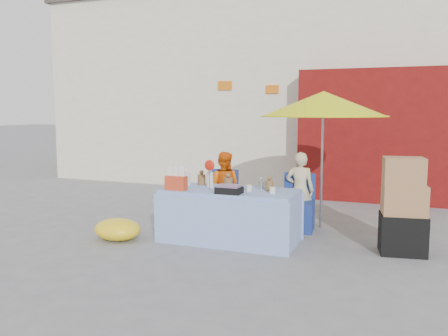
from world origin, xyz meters
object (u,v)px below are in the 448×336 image
at_px(umbrella, 323,104).
at_px(box_stack, 403,210).
at_px(vendor_orange, 224,187).
at_px(chair_right, 297,214).
at_px(market_table, 229,215).
at_px(chair_left, 220,207).
at_px(vendor_beige, 300,190).

relative_size(umbrella, box_stack, 1.70).
relative_size(vendor_orange, umbrella, 0.55).
bearing_deg(chair_right, umbrella, 38.48).
xyz_separation_m(market_table, umbrella, (1.05, 1.21, 1.52)).
height_order(chair_left, box_stack, box_stack).
distance_m(vendor_orange, vendor_beige, 1.25).
distance_m(chair_left, box_stack, 2.84).
distance_m(chair_left, vendor_beige, 1.30).
xyz_separation_m(umbrella, box_stack, (1.19, -0.94, -1.33)).
bearing_deg(chair_right, chair_left, 175.15).
bearing_deg(vendor_orange, chair_right, 169.01).
relative_size(market_table, umbrella, 0.90).
height_order(chair_left, umbrella, umbrella).
distance_m(chair_left, vendor_orange, 0.34).
xyz_separation_m(vendor_orange, umbrella, (1.55, 0.15, 1.32)).
bearing_deg(chair_left, market_table, -66.43).
bearing_deg(vendor_beige, market_table, 49.72).
height_order(vendor_beige, umbrella, umbrella).
distance_m(vendor_orange, box_stack, 2.85).
height_order(vendor_beige, box_stack, box_stack).
relative_size(chair_left, vendor_orange, 0.74).
bearing_deg(vendor_beige, box_stack, 147.09).
distance_m(chair_right, vendor_orange, 1.29).
height_order(vendor_orange, box_stack, box_stack).
bearing_deg(chair_left, chair_right, -4.85).
xyz_separation_m(chair_left, chair_right, (1.25, 0.00, 0.00)).
bearing_deg(market_table, box_stack, 6.38).
relative_size(chair_left, box_stack, 0.69).
height_order(vendor_orange, vendor_beige, vendor_beige).
relative_size(market_table, vendor_orange, 1.65).
bearing_deg(box_stack, umbrella, 141.57).
relative_size(chair_right, vendor_orange, 0.74).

